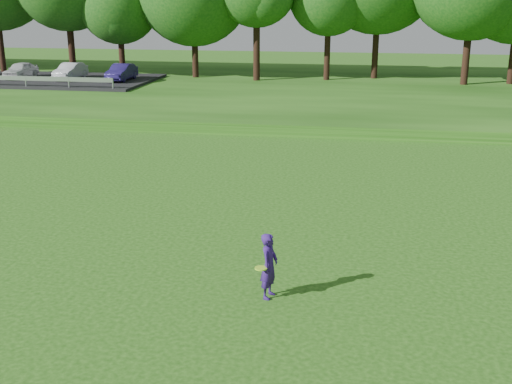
# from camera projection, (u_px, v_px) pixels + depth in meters

# --- Properties ---
(ground) EXTENTS (140.00, 140.00, 0.00)m
(ground) POSITION_uv_depth(u_px,v_px,m) (178.00, 319.00, 13.93)
(ground) COLOR #19470D
(ground) RESTS_ON ground
(berm) EXTENTS (130.00, 30.00, 0.60)m
(berm) POSITION_uv_depth(u_px,v_px,m) (313.00, 90.00, 45.88)
(berm) COLOR #19470D
(berm) RESTS_ON ground
(walking_path) EXTENTS (130.00, 1.60, 0.04)m
(walking_path) POSITION_uv_depth(u_px,v_px,m) (289.00, 133.00, 32.77)
(walking_path) COLOR gray
(walking_path) RESTS_ON ground
(woman) EXTENTS (0.54, 0.73, 1.57)m
(woman) POSITION_uv_depth(u_px,v_px,m) (269.00, 266.00, 14.72)
(woman) COLOR navy
(woman) RESTS_ON ground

